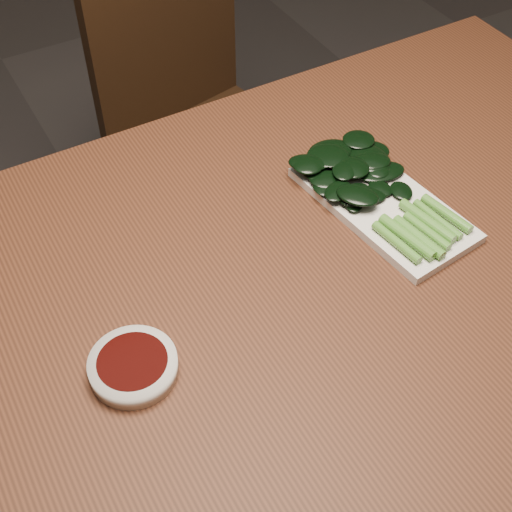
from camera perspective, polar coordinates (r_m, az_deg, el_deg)
name	(u,v)px	position (r m, az deg, el deg)	size (l,w,h in m)	color
ground	(270,509)	(1.60, 1.10, -19.59)	(6.00, 6.00, 0.00)	#302E2E
table	(276,310)	(1.01, 1.65, -4.36)	(1.40, 0.80, 0.75)	#472414
chair_far	(198,120)	(1.66, -4.67, 10.80)	(0.45, 0.45, 0.89)	black
sauce_bowl	(133,366)	(0.87, -9.79, -8.67)	(0.11, 0.11, 0.02)	silver
serving_plate	(383,204)	(1.06, 10.10, 4.11)	(0.17, 0.29, 0.01)	silver
gai_lan	(362,179)	(1.07, 8.44, 6.12)	(0.18, 0.28, 0.02)	#539332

